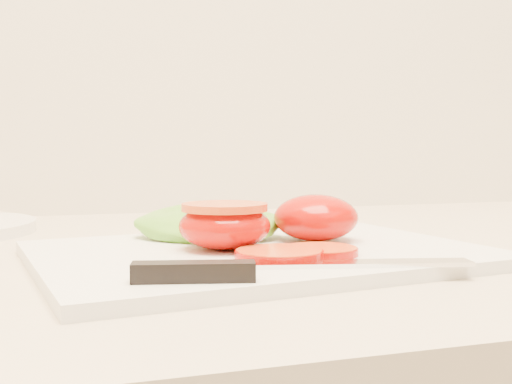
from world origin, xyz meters
name	(u,v)px	position (x,y,z in m)	size (l,w,h in m)	color
cutting_board	(260,254)	(-0.63, 1.59, 0.94)	(0.35, 0.25, 0.01)	silver
tomato_half_dome	(316,218)	(-0.57, 1.62, 0.96)	(0.07, 0.07, 0.04)	#B91200
tomato_half_cut	(225,224)	(-0.66, 1.60, 0.96)	(0.07, 0.07, 0.04)	#B91200
tomato_slice_0	(279,254)	(-0.64, 1.54, 0.94)	(0.06, 0.06, 0.01)	orange
tomato_slice_1	(320,251)	(-0.60, 1.55, 0.94)	(0.06, 0.06, 0.01)	orange
lettuce_leaf_0	(210,224)	(-0.66, 1.66, 0.95)	(0.14, 0.09, 0.03)	#62B630
knife	(264,268)	(-0.67, 1.49, 0.94)	(0.24, 0.06, 0.01)	silver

